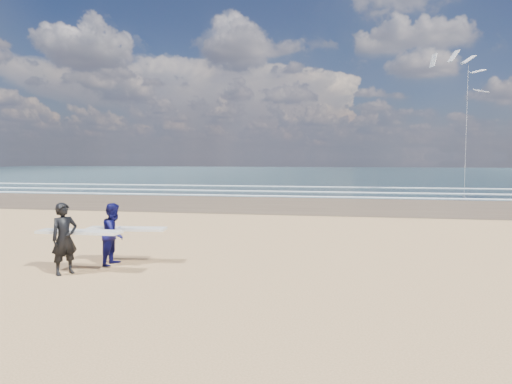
# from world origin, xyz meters

# --- Properties ---
(ocean) EXTENTS (220.00, 100.00, 0.02)m
(ocean) POSITION_xyz_m (20.00, 72.00, 0.01)
(ocean) COLOR #172D33
(ocean) RESTS_ON ground
(foam_breakers) EXTENTS (220.00, 11.70, 0.05)m
(foam_breakers) POSITION_xyz_m (20.00, 28.10, 0.05)
(foam_breakers) COLOR white
(foam_breakers) RESTS_ON ground
(surfer_near) EXTENTS (2.21, 1.03, 1.82)m
(surfer_near) POSITION_xyz_m (0.71, -0.50, 0.93)
(surfer_near) COLOR black
(surfer_near) RESTS_ON ground
(surfer_far) EXTENTS (2.24, 1.15, 1.71)m
(surfer_far) POSITION_xyz_m (1.45, 0.66, 0.86)
(surfer_far) COLOR #0C0C44
(surfer_far) RESTS_ON ground
(kite_1) EXTENTS (5.31, 4.68, 11.80)m
(kite_1) POSITION_xyz_m (17.24, 27.10, 6.32)
(kite_1) COLOR slate
(kite_1) RESTS_ON ground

